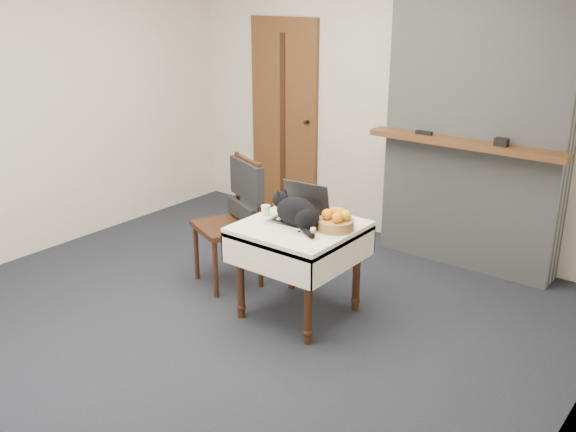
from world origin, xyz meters
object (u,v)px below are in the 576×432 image
at_px(cream_jar, 266,210).
at_px(fruit_basket, 336,221).
at_px(pill_bottle, 313,233).
at_px(door, 284,118).
at_px(cat, 298,213).
at_px(laptop, 300,212).
at_px(side_table, 299,240).
at_px(chair, 238,204).

bearing_deg(cream_jar, fruit_basket, 7.73).
xyz_separation_m(cream_jar, pill_bottle, (0.54, -0.16, 0.00)).
bearing_deg(door, cat, -49.70).
bearing_deg(fruit_basket, cream_jar, -172.27).
distance_m(door, laptop, 2.28).
relative_size(cat, fruit_basket, 1.87).
bearing_deg(cream_jar, door, 124.47).
bearing_deg(laptop, side_table, -61.30).
height_order(laptop, cat, laptop).
relative_size(side_table, pill_bottle, 10.56).
relative_size(laptop, cream_jar, 5.13).
bearing_deg(fruit_basket, cat, -153.14).
height_order(side_table, cat, cat).
relative_size(side_table, fruit_basket, 3.06).
bearing_deg(pill_bottle, laptop, 141.25).
xyz_separation_m(door, cat, (1.54, -1.82, -0.20)).
xyz_separation_m(laptop, fruit_basket, (0.29, 0.02, -0.01)).
distance_m(door, chair, 1.83).
xyz_separation_m(pill_bottle, chair, (-0.96, 0.32, -0.08)).
bearing_deg(door, pill_bottle, -47.73).
bearing_deg(cat, pill_bottle, -19.33).
xyz_separation_m(fruit_basket, chair, (-0.98, 0.08, -0.10)).
height_order(laptop, pill_bottle, laptop).
relative_size(cat, chair, 0.46).
height_order(cat, chair, chair).
height_order(side_table, cream_jar, cream_jar).
bearing_deg(chair, door, 138.78).
height_order(cream_jar, fruit_basket, fruit_basket).
bearing_deg(side_table, laptop, 124.15).
distance_m(door, fruit_basket, 2.47).
height_order(door, side_table, door).
xyz_separation_m(cat, cream_jar, (-0.32, 0.04, -0.06)).
height_order(pill_bottle, fruit_basket, fruit_basket).
bearing_deg(side_table, fruit_basket, 18.43).
bearing_deg(chair, cream_jar, 1.23).
distance_m(laptop, fruit_basket, 0.29).
bearing_deg(door, fruit_basket, -43.61).
height_order(cream_jar, chair, chair).
bearing_deg(cream_jar, cat, -7.83).
distance_m(cream_jar, fruit_basket, 0.57).
height_order(fruit_basket, chair, chair).
bearing_deg(laptop, cat, -67.19).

